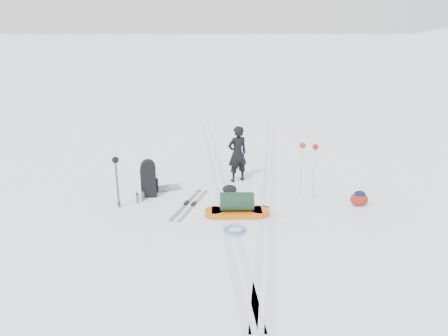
# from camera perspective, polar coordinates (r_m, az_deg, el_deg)

# --- Properties ---
(ground) EXTENTS (200.00, 200.00, 0.00)m
(ground) POSITION_cam_1_polar(r_m,az_deg,el_deg) (11.21, -0.01, -4.46)
(ground) COLOR white
(ground) RESTS_ON ground
(ski_tracks) EXTENTS (3.38, 17.97, 0.01)m
(ski_tracks) POSITION_cam_1_polar(r_m,az_deg,el_deg) (12.04, 2.80, -2.72)
(ski_tracks) COLOR silver
(ski_tracks) RESTS_ON ground
(skier) EXTENTS (0.70, 0.60, 1.63)m
(skier) POSITION_cam_1_polar(r_m,az_deg,el_deg) (12.34, 1.76, 1.85)
(skier) COLOR black
(skier) RESTS_ON ground
(pulk_sled) EXTENTS (1.53, 0.50, 0.59)m
(pulk_sled) POSITION_cam_1_polar(r_m,az_deg,el_deg) (10.40, 1.68, -5.10)
(pulk_sled) COLOR #CF600C
(pulk_sled) RESTS_ON ground
(expedition_rucksack) EXTENTS (0.99, 0.71, 0.99)m
(expedition_rucksack) POSITION_cam_1_polar(r_m,az_deg,el_deg) (11.61, -9.50, -1.44)
(expedition_rucksack) COLOR black
(expedition_rucksack) RESTS_ON ground
(ski_poles_black) EXTENTS (0.16, 0.17, 1.33)m
(ski_poles_black) POSITION_cam_1_polar(r_m,az_deg,el_deg) (10.82, -13.95, 0.23)
(ski_poles_black) COLOR black
(ski_poles_black) RESTS_ON ground
(ski_poles_silver) EXTENTS (0.45, 0.28, 1.49)m
(ski_poles_silver) POSITION_cam_1_polar(r_m,az_deg,el_deg) (11.22, 11.00, 2.00)
(ski_poles_silver) COLOR silver
(ski_poles_silver) RESTS_ON ground
(touring_skis_grey) EXTENTS (0.92, 1.99, 0.07)m
(touring_skis_grey) POSITION_cam_1_polar(r_m,az_deg,el_deg) (11.08, -4.46, -4.74)
(touring_skis_grey) COLOR #9A9DA3
(touring_skis_grey) RESTS_ON ground
(touring_skis_white) EXTENTS (1.42, 1.14, 0.06)m
(touring_skis_white) POSITION_cam_1_polar(r_m,az_deg,el_deg) (10.84, 5.21, -5.34)
(touring_skis_white) COLOR silver
(touring_skis_white) RESTS_ON ground
(rope_coil) EXTENTS (0.69, 0.69, 0.06)m
(rope_coil) POSITION_cam_1_polar(r_m,az_deg,el_deg) (9.78, 1.42, -8.04)
(rope_coil) COLOR #5699D2
(rope_coil) RESTS_ON ground
(small_daypack) EXTENTS (0.45, 0.34, 0.39)m
(small_daypack) POSITION_cam_1_polar(r_m,az_deg,el_deg) (11.46, 17.25, -3.81)
(small_daypack) COLOR maroon
(small_daypack) RESTS_ON ground
(thermos_pair) EXTENTS (0.20, 0.26, 0.28)m
(thermos_pair) POSITION_cam_1_polar(r_m,az_deg,el_deg) (11.38, -10.90, -3.75)
(thermos_pair) COLOR slate
(thermos_pair) RESTS_ON ground
(stuff_sack) EXTENTS (0.44, 0.36, 0.24)m
(stuff_sack) POSITION_cam_1_polar(r_m,az_deg,el_deg) (11.69, 0.73, -2.79)
(stuff_sack) COLOR black
(stuff_sack) RESTS_ON ground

